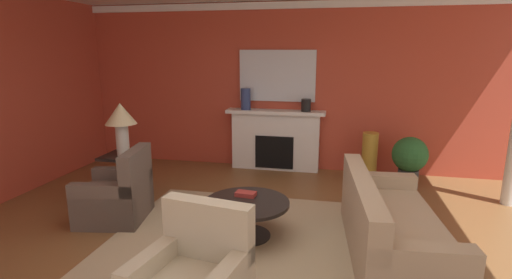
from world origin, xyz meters
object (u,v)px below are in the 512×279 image
potted_plant (410,158)px  side_table (125,174)px  table_lamp (121,119)px  mantel_mirror (277,76)px  vase_mantel_right (306,105)px  armchair_near_window (117,197)px  vase_tall_corner (369,157)px  sofa (389,230)px  vase_mantel_left (246,99)px  coffee_table (247,210)px  fireplace (275,141)px

potted_plant → side_table: bearing=-160.6°
side_table → table_lamp: bearing=-90.0°
mantel_mirror → vase_mantel_right: mantel_mirror is taller
armchair_near_window → vase_mantel_right: 3.52m
vase_tall_corner → potted_plant: 0.65m
armchair_near_window → vase_mantel_right: bearing=49.6°
vase_tall_corner → sofa: bearing=-89.2°
sofa → table_lamp: size_ratio=2.89×
vase_mantel_left → potted_plant: (2.82, -0.50, -0.81)m
coffee_table → table_lamp: table_lamp is taller
fireplace → vase_mantel_right: (0.55, -0.05, 0.69)m
vase_tall_corner → potted_plant: potted_plant is taller
side_table → vase_mantel_right: bearing=38.7°
armchair_near_window → potted_plant: armchair_near_window is taller
armchair_near_window → coffee_table: bearing=-4.2°
mantel_mirror → vase_mantel_left: size_ratio=3.57×
mantel_mirror → sofa: size_ratio=0.64×
sofa → armchair_near_window: armchair_near_window is taller
table_lamp → sofa: bearing=-13.4°
vase_mantel_right → armchair_near_window: bearing=-130.4°
coffee_table → vase_tall_corner: size_ratio=1.21×
vase_tall_corner → armchair_near_window: bearing=-144.8°
coffee_table → side_table: bearing=159.3°
vase_tall_corner → vase_mantel_left: size_ratio=2.12×
potted_plant → vase_mantel_left: bearing=170.0°
vase_mantel_left → vase_mantel_right: 1.10m
vase_mantel_left → potted_plant: vase_mantel_left is taller
side_table → vase_mantel_left: (1.35, 1.96, 0.91)m
table_lamp → vase_mantel_left: (1.35, 1.96, 0.08)m
mantel_mirror → side_table: size_ratio=1.99×
coffee_table → vase_mantel_right: vase_mantel_right is taller
vase_mantel_right → vase_mantel_left: bearing=180.0°
armchair_near_window → table_lamp: table_lamp is taller
fireplace → vase_mantel_right: bearing=-5.1°
sofa → armchair_near_window: (-3.36, 0.23, 0.01)m
coffee_table → vase_mantel_left: bearing=103.7°
sofa → vase_mantel_right: (-1.15, 2.82, 0.93)m
mantel_mirror → coffee_table: bearing=-87.7°
sofa → vase_tall_corner: 2.58m
vase_mantel_left → sofa: bearing=-51.4°
fireplace → coffee_table: (0.12, -2.77, -0.19)m
vase_mantel_right → table_lamp: bearing=-141.3°
fireplace → vase_tall_corner: bearing=-10.2°
mantel_mirror → sofa: bearing=-60.4°
armchair_near_window → side_table: 0.68m
table_lamp → vase_mantel_right: bearing=38.7°
mantel_mirror → sofa: (1.70, -2.99, -1.42)m
mantel_mirror → side_table: bearing=-131.6°
sofa → armchair_near_window: size_ratio=2.28×
mantel_mirror → vase_tall_corner: 2.16m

